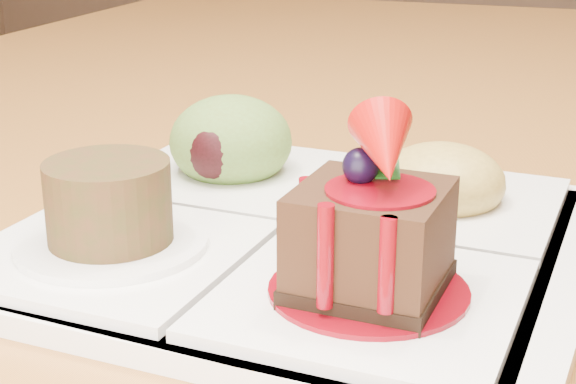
% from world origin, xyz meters
% --- Properties ---
extents(dining_table, '(1.00, 1.80, 0.75)m').
position_xyz_m(dining_table, '(0.00, 0.00, 0.68)').
color(dining_table, '#A17129').
rests_on(dining_table, ground).
extents(sampler_plate, '(0.30, 0.30, 0.11)m').
position_xyz_m(sampler_plate, '(0.11, -0.20, 0.77)').
color(sampler_plate, white).
rests_on(sampler_plate, dining_table).
extents(second_plate, '(0.30, 0.30, 0.01)m').
position_xyz_m(second_plate, '(0.14, -0.20, 0.76)').
color(second_plate, white).
rests_on(second_plate, dining_table).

